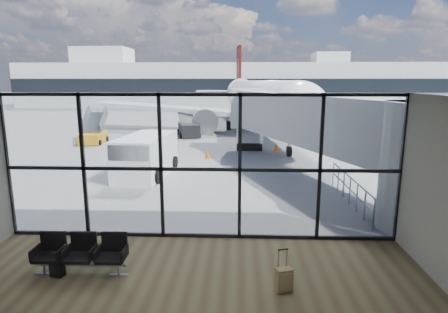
# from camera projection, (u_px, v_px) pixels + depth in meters

# --- Properties ---
(ground) EXTENTS (220.00, 220.00, 0.00)m
(ground) POSITION_uv_depth(u_px,v_px,m) (231.00, 117.00, 50.96)
(ground) COLOR slate
(ground) RESTS_ON ground
(lounge_shell) EXTENTS (12.02, 8.01, 4.51)m
(lounge_shell) POSITION_uv_depth(u_px,v_px,m) (172.00, 208.00, 6.56)
(lounge_shell) COLOR brown
(lounge_shell) RESTS_ON ground
(glass_curtain_wall) EXTENTS (12.10, 0.12, 4.50)m
(glass_curtain_wall) POSITION_uv_depth(u_px,v_px,m) (200.00, 168.00, 11.34)
(glass_curtain_wall) COLOR white
(glass_curtain_wall) RESTS_ON ground
(jet_bridge) EXTENTS (8.00, 16.50, 4.33)m
(jet_bridge) POSITION_uv_depth(u_px,v_px,m) (317.00, 125.00, 17.97)
(jet_bridge) COLOR #A2A4A7
(jet_bridge) RESTS_ON ground
(apron_railing) EXTENTS (0.06, 5.46, 1.11)m
(apron_railing) POSITION_uv_depth(u_px,v_px,m) (350.00, 186.00, 14.85)
(apron_railing) COLOR gray
(apron_railing) RESTS_ON ground
(far_terminal) EXTENTS (80.00, 12.20, 11.00)m
(far_terminal) POSITION_uv_depth(u_px,v_px,m) (230.00, 84.00, 71.66)
(far_terminal) COLOR #B7B8B3
(far_terminal) RESTS_ON ground
(tree_0) EXTENTS (4.95, 4.95, 7.12)m
(tree_0) POSITION_uv_depth(u_px,v_px,m) (32.00, 82.00, 83.18)
(tree_0) COLOR #382619
(tree_0) RESTS_ON ground
(tree_1) EXTENTS (5.61, 5.61, 8.07)m
(tree_1) POSITION_uv_depth(u_px,v_px,m) (58.00, 79.00, 82.82)
(tree_1) COLOR #382619
(tree_1) RESTS_ON ground
(tree_2) EXTENTS (6.27, 6.27, 9.03)m
(tree_2) POSITION_uv_depth(u_px,v_px,m) (85.00, 76.00, 82.45)
(tree_2) COLOR #382619
(tree_2) RESTS_ON ground
(tree_3) EXTENTS (4.95, 4.95, 7.12)m
(tree_3) POSITION_uv_depth(u_px,v_px,m) (112.00, 82.00, 82.46)
(tree_3) COLOR #382619
(tree_3) RESTS_ON ground
(tree_4) EXTENTS (5.61, 5.61, 8.07)m
(tree_4) POSITION_uv_depth(u_px,v_px,m) (139.00, 79.00, 82.09)
(tree_4) COLOR #382619
(tree_4) RESTS_ON ground
(tree_5) EXTENTS (6.27, 6.27, 9.03)m
(tree_5) POSITION_uv_depth(u_px,v_px,m) (166.00, 76.00, 81.73)
(tree_5) COLOR #382619
(tree_5) RESTS_ON ground
(seating_row) EXTENTS (2.33, 0.68, 1.03)m
(seating_row) POSITION_uv_depth(u_px,v_px,m) (82.00, 251.00, 9.53)
(seating_row) COLOR gray
(seating_row) RESTS_ON ground
(backpack) EXTENTS (0.36, 0.34, 0.48)m
(backpack) POSITION_uv_depth(u_px,v_px,m) (57.00, 268.00, 9.39)
(backpack) COLOR black
(backpack) RESTS_ON ground
(suitcase) EXTENTS (0.43, 0.35, 1.02)m
(suitcase) POSITION_uv_depth(u_px,v_px,m) (284.00, 280.00, 8.67)
(suitcase) COLOR #947B52
(suitcase) RESTS_ON ground
(airliner) EXTENTS (32.25, 37.49, 9.67)m
(airliner) POSITION_uv_depth(u_px,v_px,m) (256.00, 100.00, 37.84)
(airliner) COLOR silver
(airliner) RESTS_ON ground
(service_van) EXTENTS (2.68, 4.95, 2.08)m
(service_van) POSITION_uv_depth(u_px,v_px,m) (146.00, 155.00, 19.24)
(service_van) COLOR white
(service_van) RESTS_ON ground
(belt_loader) EXTENTS (2.52, 4.54, 1.99)m
(belt_loader) POSITION_uv_depth(u_px,v_px,m) (189.00, 129.00, 33.14)
(belt_loader) COLOR black
(belt_loader) RESTS_ON ground
(mobile_stairs) EXTENTS (1.93, 3.38, 2.30)m
(mobile_stairs) POSITION_uv_depth(u_px,v_px,m) (93.00, 136.00, 29.44)
(mobile_stairs) COLOR #C28616
(mobile_stairs) RESTS_ON ground
(traffic_cone_a) EXTENTS (0.39, 0.39, 0.56)m
(traffic_cone_a) POSITION_uv_depth(u_px,v_px,m) (208.00, 154.00, 23.80)
(traffic_cone_a) COLOR orange
(traffic_cone_a) RESTS_ON ground
(traffic_cone_c) EXTENTS (0.41, 0.41, 0.59)m
(traffic_cone_c) POSITION_uv_depth(u_px,v_px,m) (276.00, 147.00, 26.24)
(traffic_cone_c) COLOR #FF5F0D
(traffic_cone_c) RESTS_ON ground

